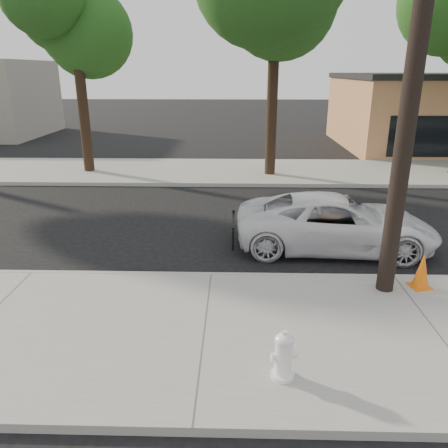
{
  "coord_description": "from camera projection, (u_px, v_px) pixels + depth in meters",
  "views": [
    {
      "loc": [
        0.51,
        -10.8,
        4.4
      ],
      "look_at": [
        0.26,
        -1.21,
        1.0
      ],
      "focal_mm": 35.0,
      "sensor_mm": 36.0,
      "label": 1
    }
  ],
  "objects": [
    {
      "name": "traffic_cone",
      "position": [
        422.0,
        271.0,
        8.93
      ],
      "size": [
        0.46,
        0.46,
        0.75
      ],
      "rotation": [
        0.0,
        0.0,
        0.21
      ],
      "color": "orange",
      "rests_on": "near_sidewalk"
    },
    {
      "name": "far_sidewalk",
      "position": [
        224.0,
        171.0,
        19.64
      ],
      "size": [
        90.0,
        5.0,
        0.15
      ],
      "primitive_type": "cube",
      "color": "gray",
      "rests_on": "ground"
    },
    {
      "name": "curb_near",
      "position": [
        211.0,
        277.0,
        9.66
      ],
      "size": [
        90.0,
        0.12,
        0.16
      ],
      "primitive_type": "cube",
      "color": "#9E9B93",
      "rests_on": "ground"
    },
    {
      "name": "police_cruiser",
      "position": [
        336.0,
        223.0,
        11.18
      ],
      "size": [
        5.17,
        2.62,
        1.4
      ],
      "primitive_type": "imported",
      "rotation": [
        0.0,
        0.0,
        1.51
      ],
      "color": "white",
      "rests_on": "ground"
    },
    {
      "name": "utility_pole",
      "position": [
        417.0,
        51.0,
        7.45
      ],
      "size": [
        1.4,
        0.34,
        9.0
      ],
      "color": "black",
      "rests_on": "near_sidewalk"
    },
    {
      "name": "fire_hydrant",
      "position": [
        284.0,
        356.0,
        6.29
      ],
      "size": [
        0.39,
        0.35,
        0.72
      ],
      "rotation": [
        0.0,
        0.0,
        0.22
      ],
      "color": "white",
      "rests_on": "near_sidewalk"
    },
    {
      "name": "tree_b",
      "position": [
        78.0,
        23.0,
        17.34
      ],
      "size": [
        4.34,
        4.2,
        8.45
      ],
      "color": "black",
      "rests_on": "far_sidewalk"
    },
    {
      "name": "ground",
      "position": [
        216.0,
        244.0,
        11.66
      ],
      "size": [
        120.0,
        120.0,
        0.0
      ],
      "primitive_type": "plane",
      "color": "black",
      "rests_on": "ground"
    },
    {
      "name": "near_sidewalk",
      "position": [
        204.0,
        333.0,
        7.58
      ],
      "size": [
        90.0,
        4.4,
        0.15
      ],
      "primitive_type": "cube",
      "color": "gray",
      "rests_on": "ground"
    }
  ]
}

